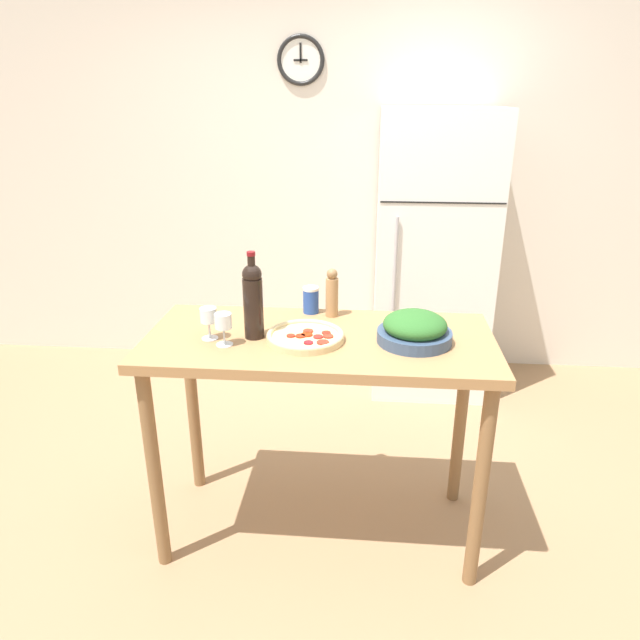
{
  "coord_description": "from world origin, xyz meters",
  "views": [
    {
      "loc": [
        0.19,
        -2.1,
        1.85
      ],
      "look_at": [
        0.0,
        0.03,
        1.01
      ],
      "focal_mm": 32.0,
      "sensor_mm": 36.0,
      "label": 1
    }
  ],
  "objects_px": {
    "pepper_mill": "(332,294)",
    "salad_bowl": "(415,329)",
    "refrigerator": "(432,256)",
    "salt_canister": "(311,300)",
    "wine_glass_near": "(223,323)",
    "homemade_pizza": "(305,336)",
    "wine_glass_far": "(208,317)",
    "wine_bottle": "(253,299)"
  },
  "relations": [
    {
      "from": "wine_bottle",
      "to": "salt_canister",
      "type": "bearing_deg",
      "value": 56.46
    },
    {
      "from": "wine_bottle",
      "to": "salt_canister",
      "type": "distance_m",
      "value": 0.37
    },
    {
      "from": "wine_glass_near",
      "to": "salad_bowl",
      "type": "distance_m",
      "value": 0.74
    },
    {
      "from": "salad_bowl",
      "to": "refrigerator",
      "type": "bearing_deg",
      "value": 81.77
    },
    {
      "from": "pepper_mill",
      "to": "salad_bowl",
      "type": "relative_size",
      "value": 0.74
    },
    {
      "from": "pepper_mill",
      "to": "homemade_pizza",
      "type": "xyz_separation_m",
      "value": [
        -0.09,
        -0.28,
        -0.09
      ]
    },
    {
      "from": "pepper_mill",
      "to": "homemade_pizza",
      "type": "bearing_deg",
      "value": -106.94
    },
    {
      "from": "wine_bottle",
      "to": "pepper_mill",
      "type": "bearing_deg",
      "value": 42.08
    },
    {
      "from": "wine_glass_near",
      "to": "salt_canister",
      "type": "height_order",
      "value": "wine_glass_near"
    },
    {
      "from": "pepper_mill",
      "to": "homemade_pizza",
      "type": "distance_m",
      "value": 0.3
    },
    {
      "from": "homemade_pizza",
      "to": "wine_glass_far",
      "type": "bearing_deg",
      "value": -177.36
    },
    {
      "from": "wine_glass_far",
      "to": "salt_canister",
      "type": "distance_m",
      "value": 0.5
    },
    {
      "from": "wine_glass_far",
      "to": "refrigerator",
      "type": "bearing_deg",
      "value": 56.73
    },
    {
      "from": "wine_bottle",
      "to": "salad_bowl",
      "type": "relative_size",
      "value": 1.2
    },
    {
      "from": "pepper_mill",
      "to": "wine_glass_far",
      "type": "bearing_deg",
      "value": -147.46
    },
    {
      "from": "pepper_mill",
      "to": "refrigerator",
      "type": "bearing_deg",
      "value": 66.11
    },
    {
      "from": "homemade_pizza",
      "to": "salt_canister",
      "type": "xyz_separation_m",
      "value": [
        -0.01,
        0.31,
        0.04
      ]
    },
    {
      "from": "wine_glass_near",
      "to": "pepper_mill",
      "type": "bearing_deg",
      "value": 41.93
    },
    {
      "from": "wine_bottle",
      "to": "salt_canister",
      "type": "xyz_separation_m",
      "value": [
        0.2,
        0.3,
        -0.1
      ]
    },
    {
      "from": "homemade_pizza",
      "to": "refrigerator",
      "type": "bearing_deg",
      "value": 67.32
    },
    {
      "from": "wine_glass_far",
      "to": "salad_bowl",
      "type": "distance_m",
      "value": 0.81
    },
    {
      "from": "refrigerator",
      "to": "wine_bottle",
      "type": "xyz_separation_m",
      "value": [
        -0.86,
        -1.53,
        0.22
      ]
    },
    {
      "from": "wine_glass_near",
      "to": "wine_glass_far",
      "type": "relative_size",
      "value": 1.0
    },
    {
      "from": "homemade_pizza",
      "to": "salt_canister",
      "type": "bearing_deg",
      "value": 91.88
    },
    {
      "from": "refrigerator",
      "to": "homemade_pizza",
      "type": "distance_m",
      "value": 1.68
    },
    {
      "from": "refrigerator",
      "to": "salad_bowl",
      "type": "distance_m",
      "value": 1.55
    },
    {
      "from": "wine_glass_near",
      "to": "salt_canister",
      "type": "xyz_separation_m",
      "value": [
        0.3,
        0.39,
        -0.03
      ]
    },
    {
      "from": "wine_glass_near",
      "to": "pepper_mill",
      "type": "relative_size",
      "value": 0.6
    },
    {
      "from": "pepper_mill",
      "to": "salad_bowl",
      "type": "height_order",
      "value": "pepper_mill"
    },
    {
      "from": "refrigerator",
      "to": "homemade_pizza",
      "type": "relative_size",
      "value": 5.84
    },
    {
      "from": "salt_canister",
      "to": "wine_glass_near",
      "type": "bearing_deg",
      "value": -127.62
    },
    {
      "from": "wine_bottle",
      "to": "homemade_pizza",
      "type": "xyz_separation_m",
      "value": [
        0.21,
        -0.02,
        -0.14
      ]
    },
    {
      "from": "wine_bottle",
      "to": "salt_canister",
      "type": "relative_size",
      "value": 2.98
    },
    {
      "from": "salad_bowl",
      "to": "homemade_pizza",
      "type": "height_order",
      "value": "salad_bowl"
    },
    {
      "from": "wine_glass_far",
      "to": "salad_bowl",
      "type": "height_order",
      "value": "wine_glass_far"
    },
    {
      "from": "wine_glass_near",
      "to": "wine_glass_far",
      "type": "height_order",
      "value": "same"
    },
    {
      "from": "salt_canister",
      "to": "homemade_pizza",
      "type": "bearing_deg",
      "value": -88.12
    },
    {
      "from": "salad_bowl",
      "to": "wine_glass_near",
      "type": "bearing_deg",
      "value": -172.8
    },
    {
      "from": "refrigerator",
      "to": "pepper_mill",
      "type": "height_order",
      "value": "refrigerator"
    },
    {
      "from": "refrigerator",
      "to": "salt_canister",
      "type": "bearing_deg",
      "value": -118.01
    },
    {
      "from": "wine_glass_near",
      "to": "salt_canister",
      "type": "relative_size",
      "value": 1.1
    },
    {
      "from": "wine_glass_far",
      "to": "pepper_mill",
      "type": "bearing_deg",
      "value": 32.54
    }
  ]
}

